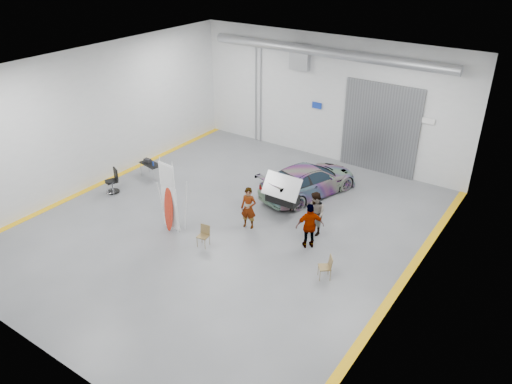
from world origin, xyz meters
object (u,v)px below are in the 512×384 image
Objects in this scene: sedan_car at (309,180)px; folding_chair_far at (324,271)px; person_c at (310,226)px; surfboard_display at (169,203)px; person_a at (249,208)px; shop_stool at (110,189)px; office_chair at (113,182)px; person_b at (315,214)px; folding_chair_near at (204,240)px; work_table at (150,163)px.

sedan_car reaches higher than folding_chair_far.
surfboard_display is (-4.85, -1.99, 0.32)m from person_c.
person_a is 2.02× the size of folding_chair_far.
folding_chair_far is 1.14× the size of shop_stool.
sedan_car is 8.45m from office_chair.
person_c reaches higher than folding_chair_far.
person_c is at bearing 9.31° from shop_stool.
person_c reaches higher than shop_stool.
office_chair is at bearing -128.78° from folding_chair_far.
person_b is at bearing 15.25° from shop_stool.
folding_chair_far is at bearing 141.76° from sedan_car.
surfboard_display is at bearing -121.32° from folding_chair_far.
folding_chair_near is (-1.15, -5.63, -0.43)m from sedan_car.
person_a is 0.57× the size of surfboard_display.
person_c is at bearing 24.48° from folding_chair_near.
person_b is (2.29, 1.03, 0.02)m from person_a.
folding_chair_near is at bearing -6.58° from shop_stool.
shop_stool is at bearing 53.28° from sedan_car.
work_table is (0.04, 2.33, 0.33)m from shop_stool.
folding_chair_near is (1.69, -0.12, -0.94)m from surfboard_display.
folding_chair_far is (3.87, -1.18, -0.58)m from person_a.
sedan_car is at bearing 68.53° from surfboard_display.
person_a reaches higher than shop_stool.
person_b is (1.73, -2.63, 0.18)m from sedan_car.
person_a is 2.30× the size of shop_stool.
folding_chair_far is at bearing -12.23° from work_table.
sedan_car is 1.59× the size of surfboard_display.
office_chair reaches higher than shop_stool.
surfboard_display is 4.92m from work_table.
sedan_car is 3.70m from person_a.
person_a is 6.60m from office_chair.
folding_chair_far is (1.31, -1.31, -0.61)m from person_c.
surfboard_display is 4.39m from office_chair.
surfboard_display is (-2.85, -5.51, 0.51)m from sedan_car.
sedan_car is 2.68× the size of person_c.
folding_chair_far reaches higher than shop_stool.
person_b is 2.78m from folding_chair_far.
sedan_car is 7.31m from work_table.
person_a reaches higher than office_chair.
person_b is at bearing -114.58° from person_c.
person_a is at bearing 32.22° from office_chair.
folding_chair_near is at bearing -7.84° from person_c.
surfboard_display reaches higher than person_c.
person_a is 2.11× the size of folding_chair_near.
folding_chair_far is 0.77× the size of office_chair.
office_chair is at bearing 50.39° from sedan_car.
sedan_car is at bearing -101.96° from person_c.
folding_chair_near is 4.54m from folding_chair_far.
person_a is at bearing -9.23° from work_table.
work_table is 2.00m from office_chair.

